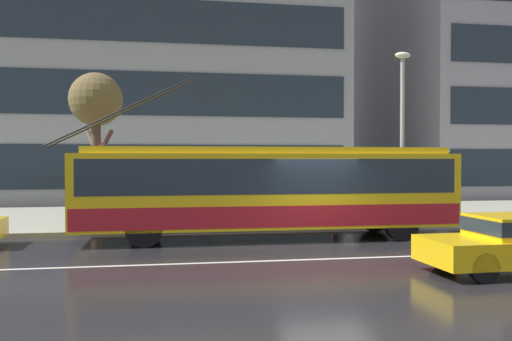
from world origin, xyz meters
TOP-DOWN VIEW (x-y plane):
  - ground_plane at (0.00, 0.00)m, footprint 160.00×160.00m
  - sidewalk_slab at (0.00, 9.11)m, footprint 80.00×10.00m
  - crosswalk_stripe_edge_near at (5.98, 1.06)m, footprint 0.44×4.40m
  - lane_centre_line at (0.00, -1.20)m, footprint 72.00×0.14m
  - trolleybus at (-1.20, 2.51)m, footprint 12.43×2.65m
  - pedestrian_at_shelter at (1.57, 4.50)m, footprint 1.33×1.33m
  - pedestrian_approaching_curb at (-2.91, 6.07)m, footprint 1.06×1.06m
  - street_lamp at (4.40, 4.94)m, footprint 0.60×0.32m
  - street_tree_bare at (-6.78, 6.60)m, footprint 1.95×2.37m
  - office_tower_corner_left at (-3.95, 22.45)m, footprint 20.74×14.88m

SIDE VIEW (x-z plane):
  - ground_plane at x=0.00m, z-range 0.00..0.00m
  - lane_centre_line at x=0.00m, z-range 0.00..0.01m
  - crosswalk_stripe_edge_near at x=5.98m, z-range 0.00..0.01m
  - sidewalk_slab at x=0.00m, z-range 0.00..0.14m
  - trolleybus at x=-1.20m, z-range -0.88..4.03m
  - pedestrian_approaching_curb at x=-2.91m, z-range 0.72..2.64m
  - pedestrian_at_shelter at x=1.57m, z-range 0.79..2.82m
  - street_lamp at x=4.40m, z-range 0.74..7.06m
  - street_tree_bare at x=-6.78m, z-range 1.74..7.25m
  - office_tower_corner_left at x=-3.95m, z-range 0.01..23.43m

